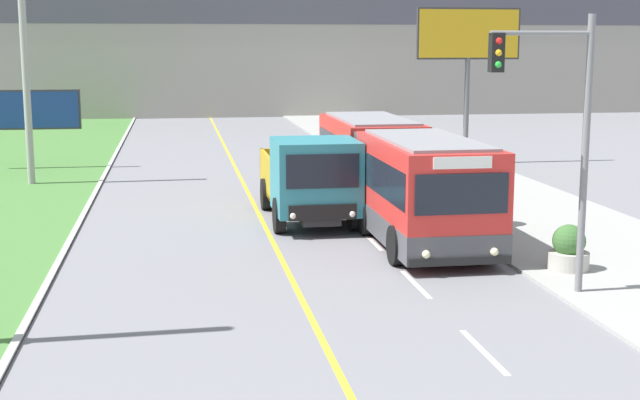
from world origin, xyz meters
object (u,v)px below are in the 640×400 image
object	(u,v)px
billboard_large	(468,42)
planter_round_near	(569,250)
billboard_small	(28,112)
utility_pole_far	(25,63)
planter_round_second	(492,208)
dump_truck	(312,181)
traffic_light_mast	(559,120)
city_bus	(395,175)

from	to	relation	value
billboard_large	planter_round_near	distance (m)	20.41
billboard_large	billboard_small	xyz separation A→B (m)	(-19.43, 1.44, -3.02)
utility_pole_far	planter_round_second	bearing A→B (deg)	-36.00
billboard_small	planter_round_second	size ratio (longest dim) A/B	3.74
dump_truck	traffic_light_mast	distance (m)	9.74
utility_pole_far	planter_round_near	distance (m)	22.48
billboard_small	planter_round_second	distance (m)	22.04
dump_truck	utility_pole_far	bearing A→B (deg)	135.03
utility_pole_far	planter_round_near	size ratio (longest dim) A/B	8.55
dump_truck	billboard_large	bearing A→B (deg)	54.52
dump_truck	billboard_small	bearing A→B (deg)	126.12
city_bus	dump_truck	size ratio (longest dim) A/B	1.98
city_bus	planter_round_second	xyz separation A→B (m)	(2.77, -1.02, -0.92)
utility_pole_far	billboard_large	xyz separation A→B (m)	(18.74, 3.09, 0.80)
planter_round_near	dump_truck	bearing A→B (deg)	128.11
dump_truck	planter_round_second	world-z (taller)	dump_truck
utility_pole_far	planter_round_second	world-z (taller)	utility_pole_far
city_bus	traffic_light_mast	xyz separation A→B (m)	(1.45, -8.34, 2.33)
city_bus	utility_pole_far	size ratio (longest dim) A/B	1.39
city_bus	dump_truck	xyz separation A→B (m)	(-2.53, 0.19, -0.16)
city_bus	billboard_large	world-z (taller)	billboard_large
dump_truck	planter_round_second	xyz separation A→B (m)	(5.30, -1.22, -0.76)
city_bus	planter_round_second	bearing A→B (deg)	-20.30
utility_pole_far	planter_round_second	size ratio (longest dim) A/B	7.87
traffic_light_mast	planter_round_second	bearing A→B (deg)	79.78
city_bus	planter_round_second	world-z (taller)	city_bus
city_bus	utility_pole_far	world-z (taller)	utility_pole_far
city_bus	planter_round_near	xyz separation A→B (m)	(2.70, -6.47, -0.96)
city_bus	traffic_light_mast	world-z (taller)	traffic_light_mast
planter_round_second	utility_pole_far	bearing A→B (deg)	144.00
billboard_large	city_bus	bearing A→B (deg)	-116.86
billboard_large	planter_round_second	distance (m)	15.28
utility_pole_far	billboard_small	size ratio (longest dim) A/B	2.10
utility_pole_far	planter_round_second	distance (m)	18.95
traffic_light_mast	billboard_large	size ratio (longest dim) A/B	0.86
city_bus	billboard_large	bearing A→B (deg)	63.14
billboard_small	city_bus	bearing A→B (deg)	-48.14
city_bus	planter_round_second	size ratio (longest dim) A/B	10.96
dump_truck	billboard_large	xyz separation A→B (m)	(9.08, 12.74, 4.18)
city_bus	utility_pole_far	xyz separation A→B (m)	(-12.19, 9.84, 3.22)
billboard_small	planter_round_second	world-z (taller)	billboard_small
utility_pole_far	planter_round_near	world-z (taller)	utility_pole_far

